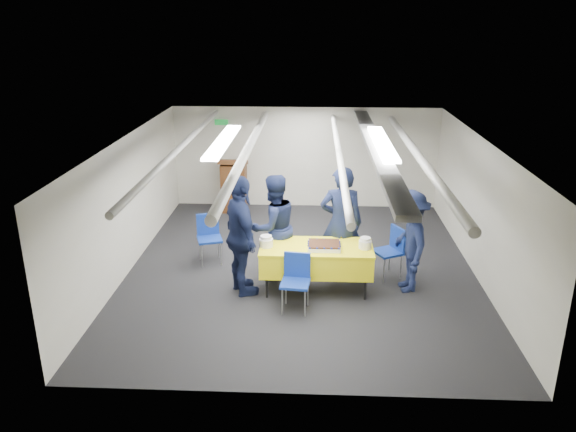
% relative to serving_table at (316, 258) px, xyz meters
% --- Properties ---
extents(ground, '(7.00, 7.00, 0.00)m').
position_rel_serving_table_xyz_m(ground, '(-0.26, 0.81, -0.56)').
color(ground, black).
rests_on(ground, ground).
extents(room_shell, '(6.00, 7.00, 2.30)m').
position_rel_serving_table_xyz_m(room_shell, '(-0.16, 1.22, 1.25)').
color(room_shell, beige).
rests_on(room_shell, ground).
extents(serving_table, '(1.79, 0.84, 0.77)m').
position_rel_serving_table_xyz_m(serving_table, '(0.00, 0.00, 0.00)').
color(serving_table, black).
rests_on(serving_table, ground).
extents(sheet_cake, '(0.52, 0.41, 0.09)m').
position_rel_serving_table_xyz_m(sheet_cake, '(0.12, -0.08, 0.25)').
color(sheet_cake, white).
rests_on(sheet_cake, serving_table).
extents(plate_stack_left, '(0.22, 0.22, 0.18)m').
position_rel_serving_table_xyz_m(plate_stack_left, '(-0.79, -0.05, 0.29)').
color(plate_stack_left, white).
rests_on(plate_stack_left, serving_table).
extents(plate_stack_right, '(0.20, 0.20, 0.18)m').
position_rel_serving_table_xyz_m(plate_stack_right, '(0.76, -0.05, 0.29)').
color(plate_stack_right, white).
rests_on(plate_stack_right, serving_table).
extents(podium, '(0.62, 0.53, 1.25)m').
position_rel_serving_table_xyz_m(podium, '(-1.86, 3.86, 0.05)').
color(podium, brown).
rests_on(podium, ground).
extents(chair_near, '(0.46, 0.46, 0.87)m').
position_rel_serving_table_xyz_m(chair_near, '(-0.30, -0.60, -0.03)').
color(chair_near, gray).
rests_on(chair_near, ground).
extents(chair_right, '(0.57, 0.57, 0.87)m').
position_rel_serving_table_xyz_m(chair_right, '(1.28, 0.60, -0.03)').
color(chair_right, gray).
rests_on(chair_right, ground).
extents(chair_left, '(0.53, 0.53, 0.87)m').
position_rel_serving_table_xyz_m(chair_left, '(-1.93, 1.08, -0.03)').
color(chair_left, gray).
rests_on(chair_left, ground).
extents(sailor_a, '(0.72, 0.49, 1.94)m').
position_rel_serving_table_xyz_m(sailor_a, '(0.41, 0.54, 0.41)').
color(sailor_a, black).
rests_on(sailor_a, ground).
extents(sailor_b, '(1.10, 1.05, 1.80)m').
position_rel_serving_table_xyz_m(sailor_b, '(-0.72, 0.48, 0.34)').
color(sailor_b, black).
rests_on(sailor_b, ground).
extents(sailor_c, '(0.91, 1.23, 1.94)m').
position_rel_serving_table_xyz_m(sailor_c, '(-1.17, -0.14, 0.41)').
color(sailor_c, black).
rests_on(sailor_c, ground).
extents(sailor_d, '(0.74, 1.14, 1.67)m').
position_rel_serving_table_xyz_m(sailor_d, '(1.47, 0.11, 0.28)').
color(sailor_d, black).
rests_on(sailor_d, ground).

